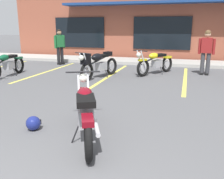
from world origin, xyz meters
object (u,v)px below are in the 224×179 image
(person_by_back_row, at_px, (206,50))
(helmet_on_pavement, at_px, (33,123))
(motorcycle_red_sportbike, at_px, (98,64))
(motorcycle_black_cruiser, at_px, (7,64))
(motorcycle_silver_naked, at_px, (155,62))
(person_in_black_shirt, at_px, (60,45))
(motorcycle_foreground_classic, at_px, (86,111))

(person_by_back_row, distance_m, helmet_on_pavement, 7.23)
(person_by_back_row, relative_size, helmet_on_pavement, 6.44)
(motorcycle_red_sportbike, distance_m, motorcycle_black_cruiser, 3.36)
(motorcycle_silver_naked, bearing_deg, motorcycle_black_cruiser, -158.14)
(motorcycle_black_cruiser, relative_size, helmet_on_pavement, 8.11)
(motorcycle_black_cruiser, distance_m, person_in_black_shirt, 3.37)
(motorcycle_foreground_classic, height_order, person_in_black_shirt, person_in_black_shirt)
(motorcycle_black_cruiser, bearing_deg, person_by_back_row, 19.20)
(motorcycle_black_cruiser, xyz_separation_m, person_by_back_row, (6.97, 2.43, 0.49))
(motorcycle_black_cruiser, relative_size, person_by_back_row, 1.26)
(motorcycle_foreground_classic, xyz_separation_m, motorcycle_red_sportbike, (-1.47, 4.69, 0.07))
(motorcycle_silver_naked, relative_size, helmet_on_pavement, 7.16)
(motorcycle_red_sportbike, xyz_separation_m, person_in_black_shirt, (-2.88, 2.62, 0.42))
(person_in_black_shirt, bearing_deg, motorcycle_foreground_classic, -59.22)
(motorcycle_black_cruiser, relative_size, person_in_black_shirt, 1.26)
(motorcycle_foreground_classic, xyz_separation_m, person_in_black_shirt, (-4.35, 7.31, 0.49))
(motorcycle_foreground_classic, distance_m, motorcycle_red_sportbike, 4.92)
(motorcycle_foreground_classic, height_order, motorcycle_silver_naked, same)
(motorcycle_red_sportbike, bearing_deg, helmet_on_pavement, -84.51)
(person_by_back_row, bearing_deg, person_in_black_shirt, 172.37)
(motorcycle_silver_naked, distance_m, person_by_back_row, 1.93)
(motorcycle_red_sportbike, distance_m, motorcycle_silver_naked, 2.30)
(motorcycle_foreground_classic, distance_m, motorcycle_black_cruiser, 6.22)
(motorcycle_red_sportbike, height_order, person_by_back_row, person_by_back_row)
(motorcycle_red_sportbike, relative_size, motorcycle_silver_naked, 1.10)
(person_by_back_row, height_order, helmet_on_pavement, person_by_back_row)
(motorcycle_silver_naked, height_order, person_in_black_shirt, person_in_black_shirt)
(motorcycle_red_sportbike, height_order, person_in_black_shirt, person_in_black_shirt)
(motorcycle_red_sportbike, relative_size, person_in_black_shirt, 1.22)
(motorcycle_silver_naked, height_order, helmet_on_pavement, motorcycle_silver_naked)
(motorcycle_red_sportbike, distance_m, person_by_back_row, 4.09)
(motorcycle_black_cruiser, xyz_separation_m, helmet_on_pavement, (3.73, -3.99, -0.33))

